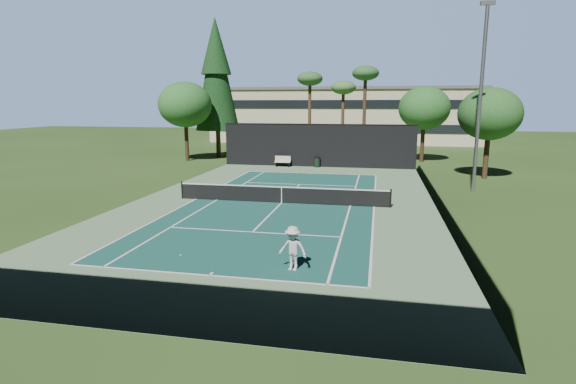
# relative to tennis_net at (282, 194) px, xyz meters

# --- Properties ---
(ground) EXTENTS (160.00, 160.00, 0.00)m
(ground) POSITION_rel_tennis_net_xyz_m (0.00, 0.00, -0.56)
(ground) COLOR #2A491B
(ground) RESTS_ON ground
(apron_slab) EXTENTS (18.00, 32.00, 0.01)m
(apron_slab) POSITION_rel_tennis_net_xyz_m (0.00, 0.00, -0.55)
(apron_slab) COLOR #698B61
(apron_slab) RESTS_ON ground
(court_surface) EXTENTS (10.97, 23.77, 0.01)m
(court_surface) POSITION_rel_tennis_net_xyz_m (0.00, 0.00, -0.55)
(court_surface) COLOR #184F47
(court_surface) RESTS_ON ground
(court_lines) EXTENTS (11.07, 23.87, 0.01)m
(court_lines) POSITION_rel_tennis_net_xyz_m (0.00, 0.00, -0.54)
(court_lines) COLOR white
(court_lines) RESTS_ON ground
(tennis_net) EXTENTS (12.90, 0.10, 1.10)m
(tennis_net) POSITION_rel_tennis_net_xyz_m (0.00, 0.00, 0.00)
(tennis_net) COLOR black
(tennis_net) RESTS_ON ground
(fence) EXTENTS (18.04, 32.05, 4.03)m
(fence) POSITION_rel_tennis_net_xyz_m (0.00, 0.06, 1.45)
(fence) COLOR black
(fence) RESTS_ON ground
(player) EXTENTS (1.16, 0.82, 1.63)m
(player) POSITION_rel_tennis_net_xyz_m (2.73, -10.75, 0.26)
(player) COLOR silver
(player) RESTS_ON ground
(tennis_ball_a) EXTENTS (0.08, 0.08, 0.08)m
(tennis_ball_a) POSITION_rel_tennis_net_xyz_m (-1.86, -10.17, -0.52)
(tennis_ball_a) COLOR #D4EE36
(tennis_ball_a) RESTS_ON ground
(tennis_ball_b) EXTENTS (0.06, 0.06, 0.06)m
(tennis_ball_b) POSITION_rel_tennis_net_xyz_m (-2.96, 2.10, -0.53)
(tennis_ball_b) COLOR yellow
(tennis_ball_b) RESTS_ON ground
(tennis_ball_c) EXTENTS (0.07, 0.07, 0.07)m
(tennis_ball_c) POSITION_rel_tennis_net_xyz_m (-1.18, 2.26, -0.52)
(tennis_ball_c) COLOR #B6D430
(tennis_ball_c) RESTS_ON ground
(tennis_ball_d) EXTENTS (0.07, 0.07, 0.07)m
(tennis_ball_d) POSITION_rel_tennis_net_xyz_m (-6.52, 4.87, -0.52)
(tennis_ball_d) COLOR #B9D530
(tennis_ball_d) RESTS_ON ground
(park_bench) EXTENTS (1.50, 0.45, 1.02)m
(park_bench) POSITION_rel_tennis_net_xyz_m (-3.24, 15.48, -0.01)
(park_bench) COLOR beige
(park_bench) RESTS_ON ground
(trash_bin) EXTENTS (0.56, 0.56, 0.95)m
(trash_bin) POSITION_rel_tennis_net_xyz_m (0.02, 15.75, -0.08)
(trash_bin) COLOR black
(trash_bin) RESTS_ON ground
(pine_tree) EXTENTS (4.80, 4.80, 15.00)m
(pine_tree) POSITION_rel_tennis_net_xyz_m (-12.00, 22.00, 9.00)
(pine_tree) COLOR #3F2A1B
(pine_tree) RESTS_ON ground
(palm_a) EXTENTS (2.80, 2.80, 9.32)m
(palm_a) POSITION_rel_tennis_net_xyz_m (-2.00, 24.00, 7.63)
(palm_a) COLOR #4E3721
(palm_a) RESTS_ON ground
(palm_b) EXTENTS (2.80, 2.80, 8.42)m
(palm_b) POSITION_rel_tennis_net_xyz_m (1.50, 26.00, 6.80)
(palm_b) COLOR #4C3720
(palm_b) RESTS_ON ground
(palm_c) EXTENTS (2.80, 2.80, 9.77)m
(palm_c) POSITION_rel_tennis_net_xyz_m (4.00, 23.00, 8.05)
(palm_c) COLOR #482F1F
(palm_c) RESTS_ON ground
(decid_tree_a) EXTENTS (5.12, 5.12, 7.62)m
(decid_tree_a) POSITION_rel_tennis_net_xyz_m (10.00, 22.00, 4.86)
(decid_tree_a) COLOR #3F291B
(decid_tree_a) RESTS_ON ground
(decid_tree_b) EXTENTS (4.80, 4.80, 7.14)m
(decid_tree_b) POSITION_rel_tennis_net_xyz_m (14.00, 12.00, 4.52)
(decid_tree_b) COLOR #432E1C
(decid_tree_b) RESTS_ON ground
(decid_tree_c) EXTENTS (5.44, 5.44, 8.09)m
(decid_tree_c) POSITION_rel_tennis_net_xyz_m (-14.00, 18.00, 5.21)
(decid_tree_c) COLOR #402D1B
(decid_tree_c) RESTS_ON ground
(campus_building) EXTENTS (40.50, 12.50, 8.30)m
(campus_building) POSITION_rel_tennis_net_xyz_m (0.00, 45.98, 3.65)
(campus_building) COLOR beige
(campus_building) RESTS_ON ground
(light_pole) EXTENTS (0.90, 0.25, 12.22)m
(light_pole) POSITION_rel_tennis_net_xyz_m (12.00, 6.00, 5.90)
(light_pole) COLOR #93959B
(light_pole) RESTS_ON ground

